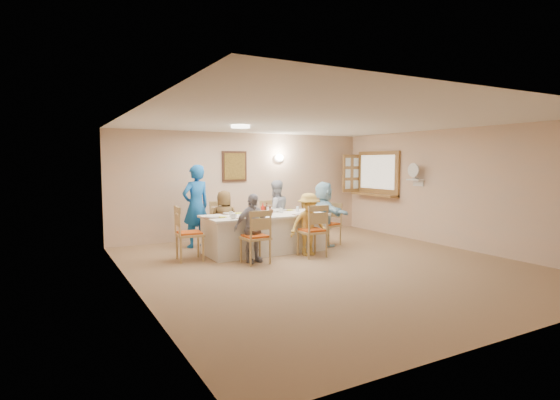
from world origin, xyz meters
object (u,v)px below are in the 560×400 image
diner_back_left (224,220)px  diner_right_end (324,214)px  diner_front_right (309,224)px  caregiver (196,206)px  chair_front_right (312,230)px  chair_front_left (255,236)px  desk_fan (415,173)px  chair_back_left (222,225)px  condiment_ketchup (263,209)px  diner_front_left (252,228)px  diner_back_right (275,212)px  chair_left_end (190,233)px  dining_table (265,233)px  serving_hatch (378,174)px  chair_back_right (273,222)px  chair_right_end (329,224)px

diner_back_left → diner_right_end: size_ratio=0.88×
diner_back_left → diner_front_right: 1.81m
caregiver → chair_front_right: bearing=115.6°
chair_front_left → chair_front_right: bearing=178.3°
desk_fan → diner_back_left: 4.42m
diner_front_right → caregiver: (-1.65, 1.83, 0.27)m
chair_back_left → diner_back_left: diner_back_left is taller
chair_back_left → caregiver: size_ratio=0.56×
condiment_ketchup → diner_front_left: bearing=-128.4°
diner_back_right → condiment_ketchup: (-0.63, -0.64, 0.17)m
desk_fan → chair_left_end: desk_fan is taller
diner_back_left → diner_front_right: size_ratio=1.01×
dining_table → chair_front_right: chair_front_right is taller
chair_left_end → serving_hatch: bearing=-75.6°
dining_table → chair_back_left: chair_back_left is taller
condiment_ketchup → chair_left_end: bearing=-178.5°
chair_front_left → chair_left_end: (-0.95, 0.80, 0.02)m
desk_fan → chair_front_left: size_ratio=0.31×
diner_front_left → diner_back_left: bearing=85.0°
chair_front_left → condiment_ketchup: size_ratio=4.32×
chair_front_right → chair_left_end: bearing=-19.9°
diner_front_left → caregiver: bearing=98.8°
serving_hatch → desk_fan: size_ratio=5.00×
chair_back_right → diner_front_right: 1.49m
dining_table → caregiver: (-1.05, 1.15, 0.49)m
diner_back_right → condiment_ketchup: 0.92m
chair_right_end → diner_back_right: bearing=-136.7°
diner_back_right → diner_front_right: size_ratio=1.16×
chair_front_left → condiment_ketchup: (0.57, 0.84, 0.39)m
dining_table → diner_front_left: 0.94m
chair_front_left → caregiver: caregiver is taller
serving_hatch → diner_back_left: serving_hatch is taller
condiment_ketchup → diner_right_end: bearing=-1.5°
chair_left_end → chair_right_end: chair_left_end is taller
chair_back_right → caregiver: size_ratio=0.54×
dining_table → chair_front_right: bearing=-53.1°
chair_back_left → caregiver: caregiver is taller
dining_table → chair_front_left: chair_front_left is taller
chair_front_left → diner_front_left: 0.18m
diner_front_left → chair_front_right: bearing=-10.7°
serving_hatch → diner_back_left: (-4.26, -0.16, -0.89)m
dining_table → diner_front_right: size_ratio=2.04×
chair_back_left → diner_front_left: bearing=-85.4°
diner_back_left → diner_front_left: bearing=100.5°
chair_front_left → caregiver: (-0.45, 1.95, 0.39)m
caregiver → condiment_ketchup: bearing=117.9°
desk_fan → caregiver: bearing=160.1°
dining_table → diner_back_right: 0.96m
dining_table → chair_back_right: chair_back_right is taller
diner_back_left → chair_right_end: bearing=173.0°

